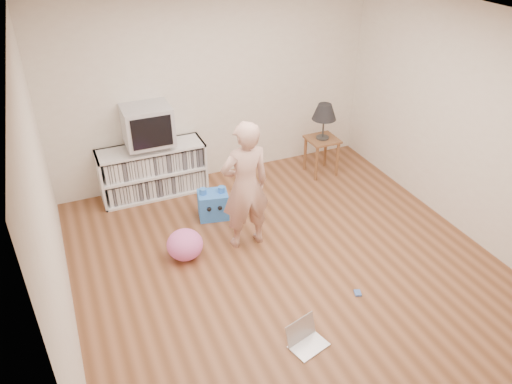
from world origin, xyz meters
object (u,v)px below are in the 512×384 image
Objects in this scene: media_unit at (153,170)px; plush_blue at (213,204)px; table_lamp at (324,113)px; laptop at (305,338)px; plush_pink at (185,245)px; side_table at (322,147)px; dvd_deck at (150,145)px; crt_tv at (147,125)px; person at (245,186)px.

plush_blue is at bearing -57.55° from media_unit.
table_lamp reaches higher than media_unit.
plush_pink is at bearing 95.93° from laptop.
laptop is (0.64, -3.16, -0.29)m from media_unit.
side_table is (2.37, -0.39, 0.07)m from media_unit.
table_lamp is (2.37, -0.37, 0.21)m from dvd_deck.
media_unit is at bearing 90.00° from crt_tv.
media_unit is at bearing 85.84° from laptop.
media_unit is 1.75m from person.
dvd_deck is 2.41m from table_lamp.
laptop is 1.77m from plush_pink.
plush_pink is at bearing -1.79° from person.
crt_tv is at bearing 171.21° from table_lamp.
plush_pink is (-0.01, -1.52, -0.18)m from media_unit.
plush_pink reaches higher than laptop.
crt_tv is 3.35m from laptop.
dvd_deck reaches higher than side_table.
plush_blue is 1.04× the size of plush_pink.
plush_blue is (-1.82, -0.48, -0.24)m from side_table.
crt_tv is at bearing 134.51° from plush_blue.
crt_tv reaches higher than plush_blue.
crt_tv is 1.70m from person.
crt_tv reaches higher than laptop.
plush_blue is at bearing -57.07° from dvd_deck.
person is 1.78m from laptop.
person reaches higher than crt_tv.
plush_blue is 0.86m from plush_pink.
table_lamp is 3.39m from laptop.
person is 3.64× the size of plush_blue.
person is at bearing -64.72° from media_unit.
person reaches higher than laptop.
dvd_deck is at bearing 171.13° from table_lamp.
crt_tv is 1.72m from plush_pink.
side_table is at bearing 26.24° from plush_blue.
table_lamp is at bearing -145.78° from person.
crt_tv is 1.47× the size of plush_pink.
plush_blue is (-1.82, -0.48, -0.76)m from table_lamp.
media_unit reaches higher than plush_blue.
crt_tv is 1.31m from plush_blue.
plush_blue is (-0.09, 2.30, 0.12)m from laptop.
plush_pink is at bearing -90.32° from crt_tv.
crt_tv is 1.09× the size of side_table.
plush_pink is (-0.65, 1.64, 0.11)m from laptop.
media_unit is 2.40m from side_table.
plush_blue is at bearing -165.24° from table_lamp.
side_table is (2.37, -0.37, -0.32)m from dvd_deck.
side_table is 1.07× the size of table_lamp.
media_unit is 3.11× the size of dvd_deck.
side_table is at bearing -8.87° from dvd_deck.
dvd_deck is at bearing 134.41° from plush_blue.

